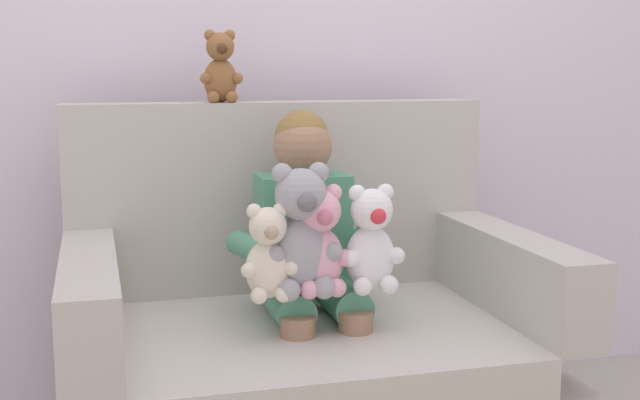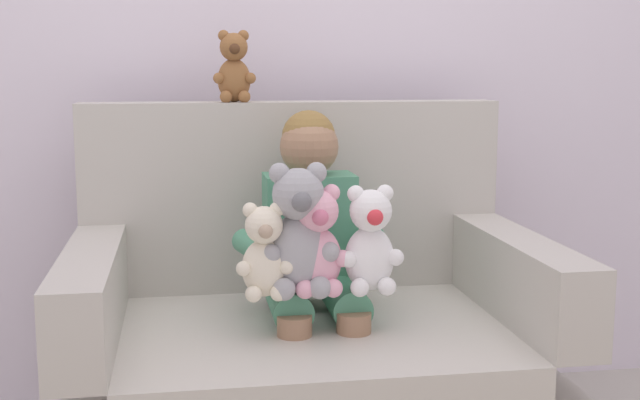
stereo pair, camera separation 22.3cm
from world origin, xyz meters
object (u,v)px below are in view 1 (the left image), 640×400
(plush_pink, at_px, (319,243))
(plush_cream, at_px, (268,255))
(plush_grey, at_px, (301,234))
(seated_child, at_px, (309,241))
(plush_white, at_px, (371,241))
(armchair, at_px, (305,358))
(plush_brown_on_backrest, at_px, (220,69))

(plush_pink, xyz_separation_m, plush_cream, (-0.14, -0.02, -0.02))
(plush_cream, xyz_separation_m, plush_grey, (0.09, 0.02, 0.05))
(seated_child, xyz_separation_m, plush_pink, (-0.02, -0.18, 0.03))
(plush_white, bearing_deg, plush_cream, -167.18)
(seated_child, bearing_deg, armchair, -133.38)
(plush_white, distance_m, plush_brown_on_backrest, 0.74)
(plush_white, bearing_deg, plush_grey, -171.93)
(plush_pink, distance_m, plush_cream, 0.14)
(plush_pink, bearing_deg, armchair, 101.01)
(plush_white, height_order, plush_cream, plush_white)
(plush_white, xyz_separation_m, plush_cream, (-0.28, -0.01, -0.02))
(plush_brown_on_backrest, bearing_deg, plush_cream, -96.01)
(plush_pink, height_order, plush_grey, plush_grey)
(armchair, height_order, plush_pink, armchair)
(seated_child, bearing_deg, plush_cream, -136.17)
(armchair, height_order, plush_cream, armchair)
(seated_child, relative_size, plush_pink, 2.82)
(seated_child, relative_size, plush_grey, 2.35)
(plush_white, relative_size, plush_brown_on_backrest, 1.31)
(plush_pink, relative_size, plush_grey, 0.83)
(plush_pink, bearing_deg, plush_white, 9.08)
(plush_cream, xyz_separation_m, plush_brown_on_backrest, (-0.04, 0.51, 0.47))
(seated_child, height_order, plush_grey, seated_child)
(plush_pink, relative_size, plush_cream, 1.16)
(armchair, relative_size, seated_child, 1.59)
(plush_cream, bearing_deg, plush_brown_on_backrest, 88.92)
(armchair, distance_m, plush_white, 0.43)
(plush_pink, relative_size, plush_white, 1.01)
(plush_pink, bearing_deg, plush_brown_on_backrest, 121.22)
(plush_white, height_order, plush_grey, plush_grey)
(plush_brown_on_backrest, bearing_deg, plush_grey, -85.38)
(armchair, relative_size, plush_pink, 4.49)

